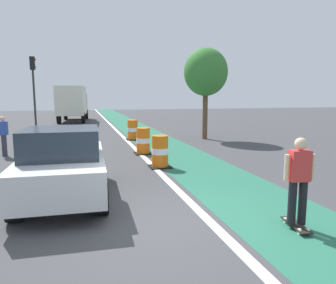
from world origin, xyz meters
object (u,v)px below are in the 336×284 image
at_px(traffic_barrel_mid, 143,141).
at_px(delivery_truck_down_block, 73,102).
at_px(traffic_light_corner, 33,80).
at_px(traffic_barrel_back, 133,130).
at_px(parked_sedan_nearest, 63,164).
at_px(skateboarder_on_lane, 299,180).
at_px(pedestrian_crossing, 4,135).
at_px(traffic_barrel_front, 160,152).
at_px(street_tree_sidewalk, 206,73).

distance_m(traffic_barrel_mid, delivery_truck_down_block, 18.69).
relative_size(traffic_barrel_mid, traffic_light_corner, 0.21).
xyz_separation_m(traffic_barrel_back, delivery_truck_down_block, (-3.43, 13.96, 1.31)).
bearing_deg(traffic_barrel_mid, parked_sedan_nearest, -118.43).
relative_size(skateboarder_on_lane, pedestrian_crossing, 1.05).
xyz_separation_m(parked_sedan_nearest, traffic_barrel_front, (2.98, 2.69, -0.30)).
bearing_deg(parked_sedan_nearest, traffic_barrel_front, 42.10).
distance_m(traffic_barrel_back, traffic_light_corner, 9.60).
bearing_deg(traffic_barrel_back, traffic_light_corner, 129.90).
distance_m(traffic_barrel_back, street_tree_sidewalk, 5.11).
height_order(skateboarder_on_lane, street_tree_sidewalk, street_tree_sidewalk).
distance_m(skateboarder_on_lane, delivery_truck_down_block, 27.03).
xyz_separation_m(skateboarder_on_lane, traffic_barrel_front, (-1.22, 5.59, -0.38)).
bearing_deg(pedestrian_crossing, street_tree_sidewalk, 15.58).
height_order(pedestrian_crossing, street_tree_sidewalk, street_tree_sidewalk).
bearing_deg(street_tree_sidewalk, delivery_truck_down_block, 116.65).
xyz_separation_m(parked_sedan_nearest, traffic_barrel_back, (3.15, 9.78, -0.30)).
relative_size(traffic_barrel_mid, delivery_truck_down_block, 0.14).
distance_m(skateboarder_on_lane, parked_sedan_nearest, 5.11).
distance_m(traffic_barrel_mid, traffic_barrel_back, 4.41).
height_order(traffic_barrel_front, traffic_light_corner, traffic_light_corner).
xyz_separation_m(traffic_barrel_back, street_tree_sidewalk, (3.96, -0.75, 3.14)).
relative_size(parked_sedan_nearest, delivery_truck_down_block, 0.54).
xyz_separation_m(skateboarder_on_lane, delivery_truck_down_block, (-4.48, 26.64, 0.94)).
bearing_deg(traffic_barrel_front, traffic_barrel_mid, 91.60).
distance_m(pedestrian_crossing, street_tree_sidewalk, 10.46).
xyz_separation_m(traffic_barrel_front, traffic_barrel_back, (0.17, 7.08, 0.00)).
height_order(skateboarder_on_lane, traffic_light_corner, traffic_light_corner).
height_order(skateboarder_on_lane, traffic_barrel_back, skateboarder_on_lane).
height_order(traffic_barrel_back, street_tree_sidewalk, street_tree_sidewalk).
bearing_deg(traffic_barrel_mid, skateboarder_on_lane, -81.11).
bearing_deg(traffic_light_corner, traffic_barrel_front, -68.00).
relative_size(traffic_barrel_front, traffic_light_corner, 0.21).
xyz_separation_m(traffic_barrel_front, traffic_barrel_mid, (-0.07, 2.68, 0.00)).
bearing_deg(skateboarder_on_lane, traffic_barrel_back, 94.75).
bearing_deg(traffic_barrel_mid, pedestrian_crossing, 170.26).
bearing_deg(traffic_barrel_back, traffic_barrel_front, -91.35).
height_order(delivery_truck_down_block, traffic_light_corner, traffic_light_corner).
bearing_deg(traffic_light_corner, street_tree_sidewalk, -38.33).
height_order(traffic_barrel_mid, street_tree_sidewalk, street_tree_sidewalk).
bearing_deg(parked_sedan_nearest, traffic_barrel_mid, 61.57).
height_order(traffic_barrel_front, traffic_barrel_back, same).
bearing_deg(parked_sedan_nearest, skateboarder_on_lane, -34.61).
distance_m(skateboarder_on_lane, street_tree_sidewalk, 12.58).
xyz_separation_m(pedestrian_crossing, street_tree_sidewalk, (9.71, 2.71, 2.80)).
bearing_deg(parked_sedan_nearest, traffic_barrel_back, 72.14).
height_order(traffic_light_corner, pedestrian_crossing, traffic_light_corner).
distance_m(parked_sedan_nearest, pedestrian_crossing, 6.83).
xyz_separation_m(traffic_barrel_mid, street_tree_sidewalk, (4.20, 3.65, 3.14)).
bearing_deg(traffic_barrel_back, pedestrian_crossing, -148.95).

